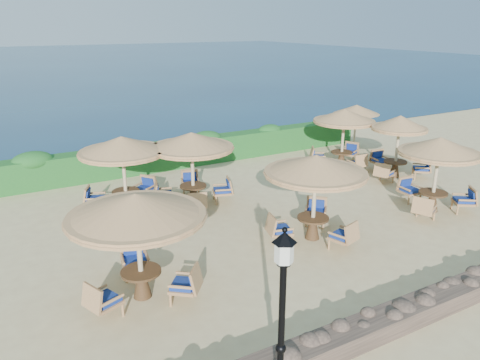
% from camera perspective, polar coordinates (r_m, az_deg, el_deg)
% --- Properties ---
extents(ground, '(120.00, 120.00, 0.00)m').
position_cam_1_polar(ground, '(16.04, 5.47, -4.46)').
color(ground, '#D9C389').
rests_on(ground, ground).
extents(sea, '(160.00, 160.00, 0.00)m').
position_cam_1_polar(sea, '(82.72, -23.98, 12.84)').
color(sea, '#0B2746').
rests_on(sea, ground).
extents(hedge, '(18.00, 0.90, 1.20)m').
position_cam_1_polar(hedge, '(21.80, -5.28, 3.52)').
color(hedge, '#194E1E').
rests_on(hedge, ground).
extents(stone_wall, '(15.00, 0.65, 0.44)m').
position_cam_1_polar(stone_wall, '(11.99, 23.03, -13.40)').
color(stone_wall, brown).
rests_on(stone_wall, ground).
extents(lamp_post, '(0.44, 0.44, 3.31)m').
position_cam_1_polar(lamp_post, '(7.99, 5.07, -17.79)').
color(lamp_post, black).
rests_on(lamp_post, ground).
extents(extra_parasol, '(2.30, 2.30, 2.41)m').
position_cam_1_polar(extra_parasol, '(24.10, 14.02, 8.34)').
color(extra_parasol, '#C8B48D').
rests_on(extra_parasol, ground).
extents(cafe_set_0, '(3.24, 3.24, 2.65)m').
position_cam_1_polar(cafe_set_0, '(10.95, -12.44, -4.86)').
color(cafe_set_0, '#C8B48D').
rests_on(cafe_set_0, ground).
extents(cafe_set_1, '(3.07, 3.07, 2.65)m').
position_cam_1_polar(cafe_set_1, '(13.87, 9.16, 0.31)').
color(cafe_set_1, '#C8B48D').
rests_on(cafe_set_1, ground).
extents(cafe_set_2, '(2.78, 2.79, 2.65)m').
position_cam_1_polar(cafe_set_2, '(17.16, 23.00, 2.36)').
color(cafe_set_2, '#C8B48D').
rests_on(cafe_set_2, ground).
extents(cafe_set_3, '(2.98, 2.98, 2.65)m').
position_cam_1_polar(cafe_set_3, '(16.39, -14.09, 2.79)').
color(cafe_set_3, '#C8B48D').
rests_on(cafe_set_3, ground).
extents(cafe_set_4, '(3.00, 3.00, 2.65)m').
position_cam_1_polar(cafe_set_4, '(16.58, -5.87, 3.16)').
color(cafe_set_4, '#C8B48D').
rests_on(cafe_set_4, ground).
extents(cafe_set_5, '(2.78, 2.79, 2.65)m').
position_cam_1_polar(cafe_set_5, '(21.44, 12.52, 6.47)').
color(cafe_set_5, '#C8B48D').
rests_on(cafe_set_5, ground).
extents(cafe_set_6, '(2.74, 2.60, 2.65)m').
position_cam_1_polar(cafe_set_6, '(20.58, 18.75, 5.04)').
color(cafe_set_6, '#C8B48D').
rests_on(cafe_set_6, ground).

